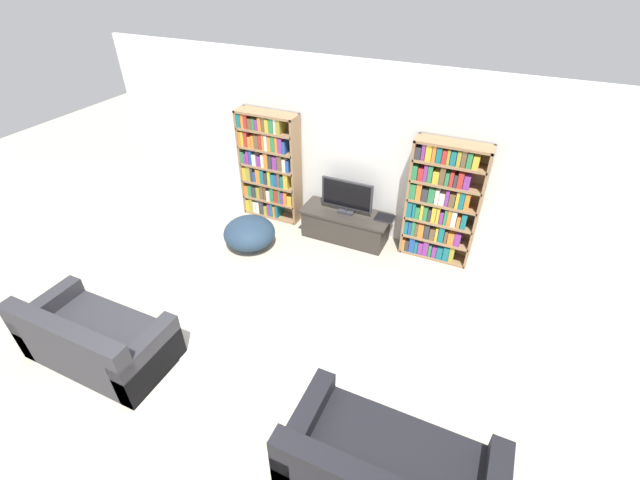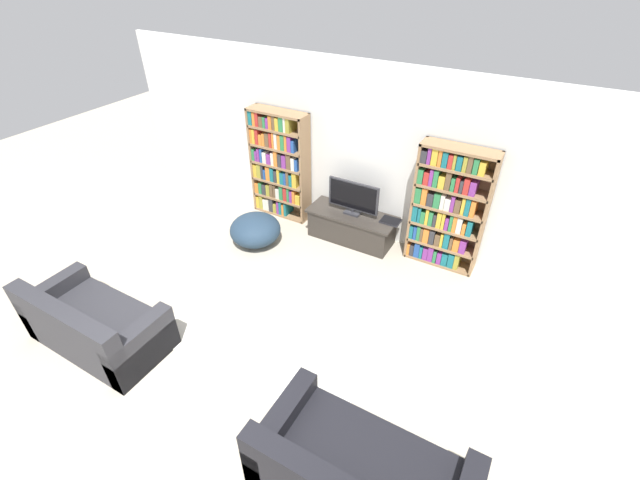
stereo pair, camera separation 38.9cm
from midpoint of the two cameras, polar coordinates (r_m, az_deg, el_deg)
ground_plane at (r=4.52m, az=-19.13°, el=-26.96°), size 18.00×18.00×0.00m
wall_back at (r=6.32m, az=4.10°, el=11.32°), size 8.80×0.06×2.60m
bookshelf_left at (r=6.97m, az=-8.45°, el=9.72°), size 0.98×0.30×1.77m
bookshelf_right at (r=6.08m, az=14.01°, el=4.79°), size 0.98×0.30×1.77m
tv_stand at (r=6.61m, az=1.73°, el=1.98°), size 1.36×0.53×0.46m
television at (r=6.35m, az=1.85°, el=5.86°), size 0.80×0.16×0.53m
laptop at (r=6.38m, az=6.92°, el=2.93°), size 0.28×0.22×0.03m
area_rug at (r=5.21m, az=-7.69°, el=-12.84°), size 2.48×1.50×0.02m
couch_left_sectional at (r=5.46m, az=-29.54°, el=-11.67°), size 1.62×0.82×0.79m
couch_right_sofa at (r=4.03m, az=6.04°, el=-28.75°), size 1.75×0.93×0.76m
beanbag_ottoman at (r=6.56m, az=-11.08°, el=0.88°), size 0.77×0.77×0.45m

